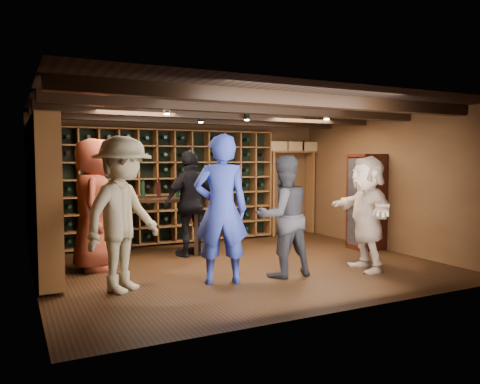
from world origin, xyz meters
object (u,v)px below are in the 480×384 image
man_blue_shirt (221,209)px  guest_beige (367,213)px  guest_khaki (123,214)px  guest_red_floral (93,205)px  tasting_table (162,205)px  guest_woman_black (191,203)px  man_grey_suit (283,216)px  display_cabinet (366,204)px

man_blue_shirt → guest_beige: man_blue_shirt is taller
guest_khaki → man_blue_shirt: bearing=-46.8°
guest_red_floral → tasting_table: 1.47m
guest_red_floral → guest_woman_black: bearing=-65.4°
man_grey_suit → guest_red_floral: bearing=-33.0°
man_blue_shirt → guest_khaki: (-1.27, 0.20, -0.02)m
guest_khaki → guest_beige: 3.60m
man_grey_suit → guest_beige: guest_beige is taller
man_grey_suit → guest_khaki: size_ratio=0.88×
man_blue_shirt → guest_red_floral: size_ratio=1.01×
guest_beige → tasting_table: (-2.43, 2.55, 0.00)m
man_blue_shirt → guest_red_floral: man_blue_shirt is taller
tasting_table → man_blue_shirt: bearing=-65.1°
display_cabinet → tasting_table: size_ratio=1.19×
guest_woman_black → tasting_table: bearing=-58.5°
guest_woman_black → guest_red_floral: bearing=-4.1°
tasting_table → guest_beige: bearing=-24.8°
display_cabinet → guest_red_floral: 4.88m
display_cabinet → guest_beige: display_cabinet is taller
man_blue_shirt → tasting_table: bearing=-69.2°
guest_woman_black → guest_beige: size_ratio=1.06×
guest_woman_black → guest_khaki: size_ratio=0.93×
guest_beige → tasting_table: guest_beige is taller
display_cabinet → guest_khaki: guest_khaki is taller
display_cabinet → man_blue_shirt: size_ratio=0.87×
guest_woman_black → guest_khaki: bearing=32.6°
guest_red_floral → guest_khaki: guest_red_floral is taller
man_blue_shirt → guest_woman_black: man_blue_shirt is taller
display_cabinet → man_blue_shirt: man_blue_shirt is taller
display_cabinet → guest_beige: size_ratio=1.01×
man_grey_suit → tasting_table: size_ratio=1.17×
display_cabinet → guest_red_floral: (-4.85, 0.54, 0.14)m
man_blue_shirt → man_grey_suit: man_blue_shirt is taller
man_blue_shirt → tasting_table: man_blue_shirt is taller
man_grey_suit → tasting_table: 2.56m
display_cabinet → guest_beige: (-1.13, -1.29, 0.01)m
display_cabinet → guest_khaki: (-4.70, -0.82, 0.13)m
guest_beige → tasting_table: bearing=-122.4°
display_cabinet → man_grey_suit: (-2.48, -1.06, 0.01)m
display_cabinet → tasting_table: 3.78m
guest_woman_black → guest_beige: (2.02, -2.16, -0.05)m
guest_red_floral → tasting_table: size_ratio=1.35×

